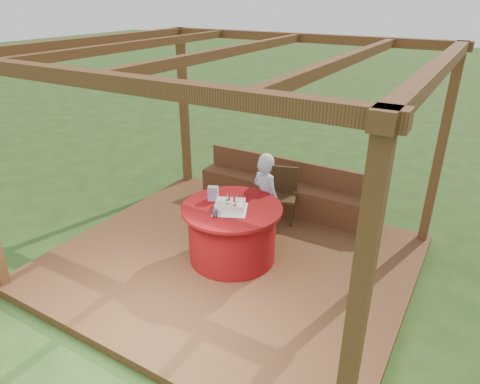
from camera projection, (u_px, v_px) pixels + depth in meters
name	position (u px, v px, depth m)	size (l,w,h in m)	color
ground	(231.00, 265.00, 5.80)	(60.00, 60.00, 0.00)	#244416
deck	(231.00, 262.00, 5.78)	(4.50, 4.00, 0.12)	brown
pergola	(229.00, 86.00, 4.79)	(4.50, 4.00, 2.72)	brown
bench	(286.00, 193.00, 6.98)	(3.00, 0.42, 0.80)	brown
table	(232.00, 232.00, 5.61)	(1.30, 1.30, 0.76)	maroon
chair	(284.00, 192.00, 6.57)	(0.49, 0.49, 0.84)	#3A2612
elderly_woman	(265.00, 196.00, 5.99)	(0.52, 0.41, 1.28)	#9ABBE5
birthday_cake	(230.00, 206.00, 5.35)	(0.55, 0.55, 0.18)	white
gift_bag	(213.00, 193.00, 5.59)	(0.13, 0.09, 0.19)	#C881B6
drinking_glass	(215.00, 214.00, 5.19)	(0.09, 0.09, 0.09)	silver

